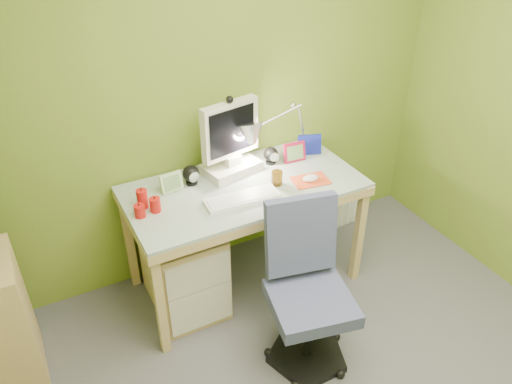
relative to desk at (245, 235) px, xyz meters
name	(u,v)px	position (x,y,z in m)	size (l,w,h in m)	color
wall_back	(210,95)	(-0.04, 0.37, 0.82)	(3.20, 0.01, 2.40)	olive
slope_ceiling	(55,140)	(-1.04, -1.23, 1.47)	(1.10, 3.20, 1.10)	white
desk	(245,235)	(0.00, 0.00, 0.00)	(1.41, 0.71, 0.76)	tan
monitor	(230,137)	(0.00, 0.18, 0.62)	(0.36, 0.21, 0.49)	silver
speaker_left	(191,175)	(-0.27, 0.16, 0.44)	(0.10, 0.10, 0.12)	black
speaker_right	(271,156)	(0.27, 0.16, 0.43)	(0.09, 0.09, 0.11)	black
keyboard	(242,199)	(-0.08, -0.14, 0.39)	(0.43, 0.14, 0.02)	white
mousepad	(310,180)	(0.38, -0.14, 0.38)	(0.22, 0.15, 0.01)	#E34E23
mouse	(311,178)	(0.38, -0.14, 0.40)	(0.11, 0.07, 0.04)	white
amber_tumbler	(277,178)	(0.18, -0.08, 0.42)	(0.07, 0.07, 0.09)	#875913
candle_cluster	(144,202)	(-0.60, 0.01, 0.43)	(0.15, 0.13, 0.11)	red
photo_frame_red	(294,152)	(0.42, 0.12, 0.44)	(0.15, 0.02, 0.13)	#B11238
photo_frame_blue	(309,144)	(0.56, 0.16, 0.44)	(0.15, 0.02, 0.13)	navy
photo_frame_green	(171,182)	(-0.40, 0.14, 0.44)	(0.13, 0.02, 0.11)	#BBDF99
desk_lamp	(295,117)	(0.45, 0.18, 0.66)	(0.52, 0.22, 0.56)	silver
side_ledge	(1,321)	(-1.44, -0.07, 0.00)	(0.28, 0.43, 0.76)	tan
task_chair	(311,302)	(0.03, -0.73, 0.05)	(0.48, 0.48, 0.86)	#404669
radiator	(339,202)	(0.95, 0.27, -0.20)	(0.35, 0.14, 0.35)	silver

